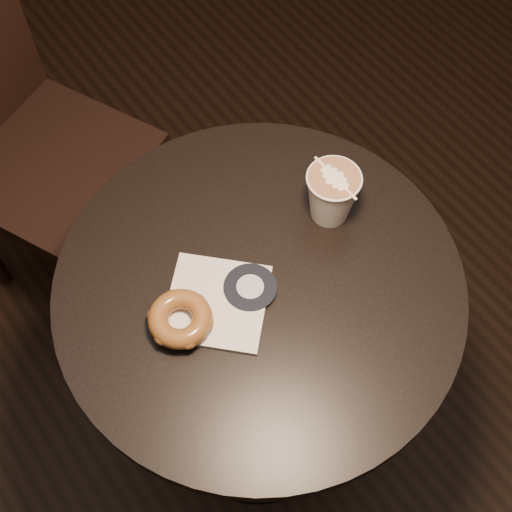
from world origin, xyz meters
The scene contains 5 objects.
cafe_table centered at (0.00, 0.00, 0.55)m, with size 0.70×0.70×0.75m.
chair centered at (-0.15, 0.75, 0.57)m, with size 0.54×0.54×1.02m.
pastry_bag centered at (-0.08, 0.01, 0.75)m, with size 0.16×0.16×0.01m, color silver.
doughnut centered at (-0.15, 0.01, 0.77)m, with size 0.10×0.10×0.03m, color brown.
latte_cup centered at (0.19, 0.04, 0.80)m, with size 0.10×0.10×0.11m, color white, non-canonical shape.
Camera 1 is at (-0.33, -0.44, 1.82)m, focal length 50.00 mm.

